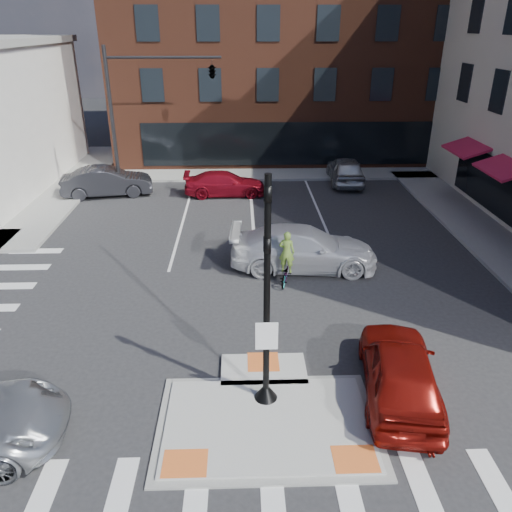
{
  "coord_description": "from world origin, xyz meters",
  "views": [
    {
      "loc": [
        -0.58,
        -9.82,
        8.95
      ],
      "look_at": [
        -0.11,
        5.1,
        2.0
      ],
      "focal_mm": 35.0,
      "sensor_mm": 36.0,
      "label": 1
    }
  ],
  "objects_px": {
    "bg_car_silver": "(346,170)",
    "bg_car_red": "(225,184)",
    "bg_car_dark": "(107,182)",
    "red_sedan": "(400,370)",
    "cyclist": "(286,266)",
    "white_pickup": "(304,248)"
  },
  "relations": [
    {
      "from": "bg_car_silver",
      "to": "bg_car_red",
      "type": "relative_size",
      "value": 1.03
    },
    {
      "from": "bg_car_dark",
      "to": "bg_car_silver",
      "type": "bearing_deg",
      "value": -92.18
    },
    {
      "from": "red_sedan",
      "to": "cyclist",
      "type": "relative_size",
      "value": 2.23
    },
    {
      "from": "bg_car_dark",
      "to": "cyclist",
      "type": "bearing_deg",
      "value": -150.21
    },
    {
      "from": "bg_car_silver",
      "to": "bg_car_dark",
      "type": "bearing_deg",
      "value": 11.11
    },
    {
      "from": "bg_car_dark",
      "to": "white_pickup",
      "type": "bearing_deg",
      "value": -144.39
    },
    {
      "from": "bg_car_silver",
      "to": "bg_car_red",
      "type": "height_order",
      "value": "bg_car_silver"
    },
    {
      "from": "bg_car_silver",
      "to": "bg_car_red",
      "type": "distance_m",
      "value": 7.67
    },
    {
      "from": "white_pickup",
      "to": "bg_car_red",
      "type": "bearing_deg",
      "value": 22.82
    },
    {
      "from": "red_sedan",
      "to": "bg_car_dark",
      "type": "xyz_separation_m",
      "value": [
        -11.69,
        17.38,
        0.04
      ]
    },
    {
      "from": "bg_car_dark",
      "to": "bg_car_red",
      "type": "distance_m",
      "value": 6.72
    },
    {
      "from": "bg_car_dark",
      "to": "red_sedan",
      "type": "bearing_deg",
      "value": -156.66
    },
    {
      "from": "white_pickup",
      "to": "bg_car_dark",
      "type": "height_order",
      "value": "white_pickup"
    },
    {
      "from": "red_sedan",
      "to": "bg_car_red",
      "type": "distance_m",
      "value": 17.98
    },
    {
      "from": "bg_car_dark",
      "to": "bg_car_red",
      "type": "xyz_separation_m",
      "value": [
        6.72,
        -0.1,
        -0.15
      ]
    },
    {
      "from": "red_sedan",
      "to": "cyclist",
      "type": "distance_m",
      "value": 6.89
    },
    {
      "from": "red_sedan",
      "to": "bg_car_silver",
      "type": "distance_m",
      "value": 19.6
    },
    {
      "from": "white_pickup",
      "to": "bg_car_dark",
      "type": "relative_size",
      "value": 1.16
    },
    {
      "from": "bg_car_silver",
      "to": "bg_car_red",
      "type": "bearing_deg",
      "value": 19.24
    },
    {
      "from": "red_sedan",
      "to": "white_pickup",
      "type": "relative_size",
      "value": 0.79
    },
    {
      "from": "bg_car_silver",
      "to": "cyclist",
      "type": "bearing_deg",
      "value": 72.52
    },
    {
      "from": "red_sedan",
      "to": "bg_car_red",
      "type": "xyz_separation_m",
      "value": [
        -4.97,
        17.27,
        -0.11
      ]
    }
  ]
}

